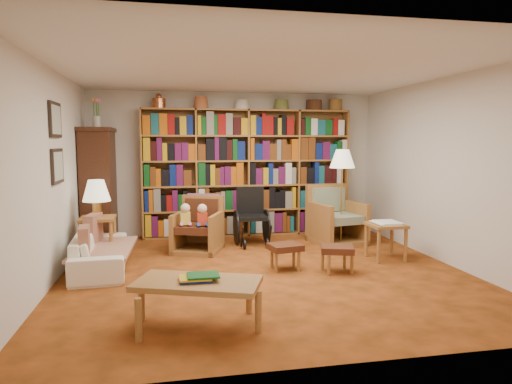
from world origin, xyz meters
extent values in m
plane|color=#A64919|center=(0.00, 0.00, 0.00)|extent=(5.00, 5.00, 0.00)
plane|color=silver|center=(0.00, 0.00, 2.50)|extent=(5.00, 5.00, 0.00)
plane|color=silver|center=(0.00, 2.50, 1.25)|extent=(5.00, 0.00, 5.00)
plane|color=silver|center=(0.00, -2.50, 1.25)|extent=(5.00, 0.00, 5.00)
plane|color=silver|center=(-2.50, 0.00, 1.25)|extent=(0.00, 5.00, 5.00)
plane|color=silver|center=(2.50, 0.00, 1.25)|extent=(0.00, 5.00, 5.00)
cube|color=#A37632|center=(0.20, 2.34, 1.10)|extent=(3.60, 0.30, 2.20)
cube|color=#3E2111|center=(-2.25, 2.00, 0.90)|extent=(0.45, 0.90, 1.80)
cube|color=#3E2111|center=(-2.25, 2.00, 1.83)|extent=(0.50, 0.95, 0.06)
cylinder|color=beige|center=(-2.25, 2.00, 1.95)|extent=(0.12, 0.12, 0.18)
cube|color=black|center=(-2.48, 0.30, 1.90)|extent=(0.03, 0.52, 0.42)
cube|color=gray|center=(-2.46, 0.30, 1.90)|extent=(0.01, 0.44, 0.34)
cube|color=black|center=(-2.48, 0.30, 1.35)|extent=(0.03, 0.52, 0.42)
cube|color=gray|center=(-2.46, 0.30, 1.35)|extent=(0.01, 0.44, 0.34)
imported|color=white|center=(-2.05, 0.49, 0.23)|extent=(1.63, 0.72, 0.46)
cube|color=beige|center=(-2.00, 0.49, 0.30)|extent=(0.76, 1.34, 0.04)
cube|color=maroon|center=(-2.18, 0.84, 0.45)|extent=(0.20, 0.43, 0.42)
cube|color=maroon|center=(-2.18, 0.14, 0.45)|extent=(0.16, 0.39, 0.38)
cube|color=#A37632|center=(-2.15, 1.02, 0.58)|extent=(0.47, 0.47, 0.04)
cylinder|color=#A37632|center=(-2.35, 0.83, 0.28)|extent=(0.05, 0.05, 0.56)
cylinder|color=#A37632|center=(-1.95, 0.83, 0.28)|extent=(0.05, 0.05, 0.56)
cylinder|color=#A37632|center=(-2.35, 1.22, 0.28)|extent=(0.05, 0.05, 0.56)
cylinder|color=#A37632|center=(-1.95, 1.22, 0.28)|extent=(0.05, 0.05, 0.56)
cylinder|color=#BF8A3D|center=(-2.15, 1.02, 0.71)|extent=(0.13, 0.13, 0.21)
cone|color=white|center=(-2.15, 1.02, 0.97)|extent=(0.38, 0.38, 0.30)
cube|color=#A37632|center=(-0.76, 1.22, 0.04)|extent=(0.86, 0.88, 0.07)
cube|color=#A37632|center=(-1.06, 1.22, 0.29)|extent=(0.31, 0.66, 0.58)
cube|color=#A37632|center=(-0.46, 1.22, 0.29)|extent=(0.31, 0.66, 0.58)
cube|color=#A37632|center=(-0.76, 1.52, 0.41)|extent=(0.64, 0.31, 0.82)
cube|color=#4E2514|center=(-0.76, 1.19, 0.36)|extent=(0.68, 0.72, 0.11)
cube|color=#4E2514|center=(-0.76, 1.46, 0.60)|extent=(0.51, 0.27, 0.35)
cube|color=#B53054|center=(-0.76, 1.56, 0.66)|extent=(0.50, 0.24, 0.36)
cube|color=#A37632|center=(1.50, 1.37, 0.04)|extent=(0.89, 0.91, 0.08)
cube|color=#A37632|center=(1.16, 1.37, 0.33)|extent=(0.23, 0.78, 0.67)
cube|color=#A37632|center=(1.84, 1.37, 0.33)|extent=(0.23, 0.78, 0.67)
cube|color=#A37632|center=(1.50, 1.72, 0.47)|extent=(0.75, 0.23, 0.94)
cube|color=gray|center=(1.50, 1.34, 0.42)|extent=(0.70, 0.76, 0.12)
cube|color=gray|center=(1.50, 1.64, 0.69)|extent=(0.59, 0.22, 0.40)
cube|color=black|center=(0.13, 1.52, 0.45)|extent=(0.47, 0.47, 0.06)
cube|color=black|center=(0.13, 1.73, 0.69)|extent=(0.45, 0.07, 0.45)
cylinder|color=black|center=(-0.11, 1.62, 0.28)|extent=(0.03, 0.55, 0.55)
cylinder|color=black|center=(0.38, 1.62, 0.28)|extent=(0.03, 0.55, 0.55)
cylinder|color=black|center=(-0.05, 1.24, 0.08)|extent=(0.03, 0.16, 0.16)
cylinder|color=black|center=(0.31, 1.24, 0.08)|extent=(0.03, 0.16, 0.16)
cylinder|color=#BF8A3D|center=(1.55, 1.32, 0.01)|extent=(0.26, 0.26, 0.03)
cylinder|color=#BF8A3D|center=(1.55, 1.32, 0.64)|extent=(0.03, 0.03, 1.28)
cone|color=white|center=(1.55, 1.32, 1.38)|extent=(0.40, 0.40, 0.29)
cube|color=#A37632|center=(1.79, 0.26, 0.49)|extent=(0.48, 0.48, 0.04)
cylinder|color=#A37632|center=(1.59, 0.06, 0.23)|extent=(0.05, 0.05, 0.47)
cylinder|color=#A37632|center=(1.99, 0.06, 0.23)|extent=(0.05, 0.05, 0.47)
cylinder|color=#A37632|center=(1.59, 0.46, 0.23)|extent=(0.05, 0.05, 0.47)
cylinder|color=#A37632|center=(1.99, 0.46, 0.23)|extent=(0.05, 0.05, 0.47)
cube|color=white|center=(1.79, 0.26, 0.52)|extent=(0.31, 0.38, 0.03)
cube|color=#4E2514|center=(0.28, 0.03, 0.30)|extent=(0.45, 0.40, 0.08)
cylinder|color=#A37632|center=(0.14, -0.09, 0.13)|extent=(0.04, 0.04, 0.26)
cylinder|color=#A37632|center=(0.43, -0.09, 0.13)|extent=(0.04, 0.04, 0.26)
cylinder|color=#A37632|center=(0.14, 0.15, 0.13)|extent=(0.04, 0.04, 0.26)
cylinder|color=#A37632|center=(0.43, 0.15, 0.13)|extent=(0.04, 0.04, 0.26)
cube|color=#4E2514|center=(0.89, -0.22, 0.30)|extent=(0.48, 0.44, 0.08)
cylinder|color=#A37632|center=(0.74, -0.34, 0.13)|extent=(0.04, 0.04, 0.26)
cylinder|color=#A37632|center=(1.04, -0.34, 0.13)|extent=(0.04, 0.04, 0.26)
cylinder|color=#A37632|center=(0.74, -0.10, 0.13)|extent=(0.04, 0.04, 0.26)
cylinder|color=#A37632|center=(1.04, -0.10, 0.13)|extent=(0.04, 0.04, 0.26)
cube|color=#A37632|center=(-0.94, -1.58, 0.39)|extent=(1.21, 0.89, 0.05)
cylinder|color=#A37632|center=(-1.44, -1.81, 0.18)|extent=(0.06, 0.06, 0.37)
cylinder|color=#A37632|center=(-0.44, -1.81, 0.18)|extent=(0.06, 0.06, 0.37)
cylinder|color=#A37632|center=(-1.44, -1.35, 0.18)|extent=(0.06, 0.06, 0.37)
cylinder|color=#A37632|center=(-0.44, -1.35, 0.18)|extent=(0.06, 0.06, 0.37)
cube|color=brown|center=(-0.94, -1.58, 0.44)|extent=(0.34, 0.30, 0.05)
camera|label=1|loc=(-1.18, -5.53, 1.63)|focal=32.00mm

